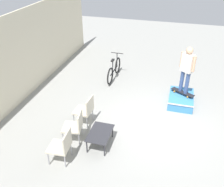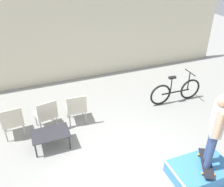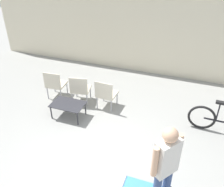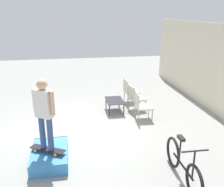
{
  "view_description": "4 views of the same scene",
  "coord_description": "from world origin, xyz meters",
  "px_view_note": "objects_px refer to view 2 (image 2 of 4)",
  "views": [
    {
      "loc": [
        -6.29,
        -0.36,
        4.81
      ],
      "look_at": [
        -0.15,
        1.37,
        0.97
      ],
      "focal_mm": 40.0,
      "sensor_mm": 36.0,
      "label": 1
    },
    {
      "loc": [
        -1.62,
        -3.47,
        4.26
      ],
      "look_at": [
        0.28,
        1.47,
        1.12
      ],
      "focal_mm": 40.0,
      "sensor_mm": 36.0,
      "label": 2
    },
    {
      "loc": [
        1.66,
        -3.42,
        4.22
      ],
      "look_at": [
        -0.09,
        1.44,
        0.97
      ],
      "focal_mm": 40.0,
      "sensor_mm": 36.0,
      "label": 3
    },
    {
      "loc": [
        6.69,
        -0.13,
        3.37
      ],
      "look_at": [
        -0.2,
        1.08,
        1.05
      ],
      "focal_mm": 40.0,
      "sensor_mm": 36.0,
      "label": 4
    }
  ],
  "objects_px": {
    "patio_chair_center": "(46,113)",
    "person_skater": "(216,126)",
    "skate_ramp_box": "(200,171)",
    "skateboard_on_ramp": "(206,163)",
    "bicycle": "(176,91)",
    "patio_chair_left": "(12,120)",
    "coffee_table": "(51,135)",
    "patio_chair_right": "(76,107)"
  },
  "relations": [
    {
      "from": "patio_chair_center",
      "to": "person_skater",
      "type": "bearing_deg",
      "value": 124.52
    },
    {
      "from": "person_skater",
      "to": "skate_ramp_box",
      "type": "bearing_deg",
      "value": 111.34
    },
    {
      "from": "skateboard_on_ramp",
      "to": "bicycle",
      "type": "distance_m",
      "value": 2.98
    },
    {
      "from": "skate_ramp_box",
      "to": "patio_chair_center",
      "type": "bearing_deg",
      "value": 134.71
    },
    {
      "from": "skate_ramp_box",
      "to": "person_skater",
      "type": "bearing_deg",
      "value": -14.43
    },
    {
      "from": "patio_chair_left",
      "to": "skate_ramp_box",
      "type": "bearing_deg",
      "value": 138.18
    },
    {
      "from": "bicycle",
      "to": "coffee_table",
      "type": "bearing_deg",
      "value": -168.6
    },
    {
      "from": "skate_ramp_box",
      "to": "patio_chair_right",
      "type": "height_order",
      "value": "patio_chair_right"
    },
    {
      "from": "coffee_table",
      "to": "patio_chair_left",
      "type": "height_order",
      "value": "patio_chair_left"
    },
    {
      "from": "patio_chair_center",
      "to": "patio_chair_right",
      "type": "bearing_deg",
      "value": 168.94
    },
    {
      "from": "skateboard_on_ramp",
      "to": "person_skater",
      "type": "bearing_deg",
      "value": 133.79
    },
    {
      "from": "coffee_table",
      "to": "skate_ramp_box",
      "type": "bearing_deg",
      "value": -36.58
    },
    {
      "from": "coffee_table",
      "to": "patio_chair_right",
      "type": "height_order",
      "value": "patio_chair_right"
    },
    {
      "from": "person_skater",
      "to": "patio_chair_center",
      "type": "relative_size",
      "value": 1.8
    },
    {
      "from": "patio_chair_center",
      "to": "skateboard_on_ramp",
      "type": "bearing_deg",
      "value": 124.52
    },
    {
      "from": "patio_chair_center",
      "to": "patio_chair_left",
      "type": "bearing_deg",
      "value": -10.85
    },
    {
      "from": "patio_chair_center",
      "to": "bicycle",
      "type": "height_order",
      "value": "bicycle"
    },
    {
      "from": "patio_chair_center",
      "to": "skate_ramp_box",
      "type": "bearing_deg",
      "value": 123.76
    },
    {
      "from": "skate_ramp_box",
      "to": "coffee_table",
      "type": "relative_size",
      "value": 1.44
    },
    {
      "from": "patio_chair_left",
      "to": "patio_chair_center",
      "type": "relative_size",
      "value": 1.0
    },
    {
      "from": "coffee_table",
      "to": "patio_chair_right",
      "type": "bearing_deg",
      "value": 41.5
    },
    {
      "from": "skate_ramp_box",
      "to": "patio_chair_left",
      "type": "distance_m",
      "value": 4.55
    },
    {
      "from": "skate_ramp_box",
      "to": "skateboard_on_ramp",
      "type": "distance_m",
      "value": 0.25
    },
    {
      "from": "patio_chair_left",
      "to": "patio_chair_right",
      "type": "height_order",
      "value": "same"
    },
    {
      "from": "skateboard_on_ramp",
      "to": "patio_chair_right",
      "type": "distance_m",
      "value": 3.48
    },
    {
      "from": "patio_chair_left",
      "to": "skateboard_on_ramp",
      "type": "bearing_deg",
      "value": 138.68
    },
    {
      "from": "coffee_table",
      "to": "bicycle",
      "type": "height_order",
      "value": "bicycle"
    },
    {
      "from": "person_skater",
      "to": "patio_chair_right",
      "type": "xyz_separation_m",
      "value": [
        -2.05,
        2.8,
        -0.84
      ]
    },
    {
      "from": "skateboard_on_ramp",
      "to": "patio_chair_left",
      "type": "height_order",
      "value": "patio_chair_left"
    },
    {
      "from": "patio_chair_center",
      "to": "patio_chair_right",
      "type": "distance_m",
      "value": 0.8
    },
    {
      "from": "coffee_table",
      "to": "patio_chair_left",
      "type": "xyz_separation_m",
      "value": [
        -0.82,
        0.72,
        0.14
      ]
    },
    {
      "from": "skate_ramp_box",
      "to": "person_skater",
      "type": "relative_size",
      "value": 0.78
    },
    {
      "from": "skate_ramp_box",
      "to": "coffee_table",
      "type": "bearing_deg",
      "value": 143.42
    },
    {
      "from": "skate_ramp_box",
      "to": "person_skater",
      "type": "xyz_separation_m",
      "value": [
        0.1,
        -0.03,
        1.2
      ]
    },
    {
      "from": "coffee_table",
      "to": "bicycle",
      "type": "distance_m",
      "value": 4.02
    },
    {
      "from": "skate_ramp_box",
      "to": "patio_chair_center",
      "type": "height_order",
      "value": "patio_chair_center"
    },
    {
      "from": "skate_ramp_box",
      "to": "patio_chair_left",
      "type": "xyz_separation_m",
      "value": [
        -3.59,
        2.78,
        0.36
      ]
    },
    {
      "from": "skate_ramp_box",
      "to": "skateboard_on_ramp",
      "type": "bearing_deg",
      "value": -14.43
    },
    {
      "from": "patio_chair_right",
      "to": "skate_ramp_box",
      "type": "bearing_deg",
      "value": 128.07
    },
    {
      "from": "patio_chair_center",
      "to": "bicycle",
      "type": "distance_m",
      "value": 3.94
    },
    {
      "from": "bicycle",
      "to": "skateboard_on_ramp",
      "type": "bearing_deg",
      "value": -109.9
    },
    {
      "from": "skate_ramp_box",
      "to": "patio_chair_center",
      "type": "relative_size",
      "value": 1.41
    }
  ]
}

